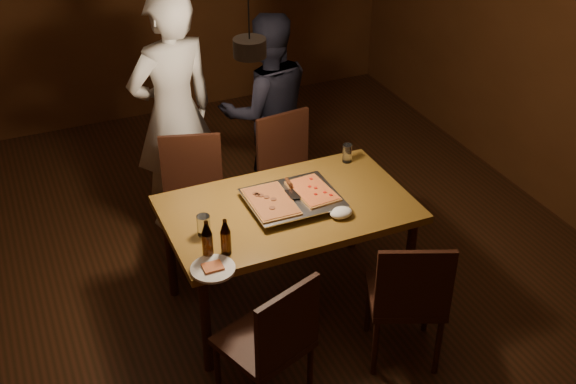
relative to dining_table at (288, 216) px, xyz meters
name	(u,v)px	position (x,y,z in m)	size (l,w,h in m)	color
room_shell	(251,107)	(-0.18, 0.11, 0.72)	(6.00, 6.00, 6.00)	#371B0F
dining_table	(288,216)	(0.00, 0.00, 0.00)	(1.50, 0.90, 0.75)	olive
chair_far_left	(193,188)	(-0.38, 0.76, -0.14)	(0.52, 0.52, 0.49)	#38190F
chair_far_right	(290,164)	(0.36, 0.80, -0.14)	(0.46, 0.46, 0.49)	#38190F
chair_near_left	(274,335)	(-0.43, -0.79, -0.14)	(0.54, 0.54, 0.49)	#38190F
chair_near_right	(409,291)	(0.40, -0.77, -0.14)	(0.55, 0.55, 0.49)	#38190F
pizza_tray	(293,201)	(0.04, 0.01, 0.10)	(0.55, 0.45, 0.05)	silver
pizza_meat	(271,201)	(-0.11, 0.01, 0.13)	(0.25, 0.39, 0.02)	maroon
pizza_cheese	(313,191)	(0.17, 0.02, 0.13)	(0.22, 0.34, 0.02)	gold
spatula	(294,194)	(0.05, 0.02, 0.14)	(0.09, 0.24, 0.04)	silver
beer_bottle_a	(207,239)	(-0.60, -0.28, 0.19)	(0.06, 0.06, 0.23)	black
beer_bottle_b	(226,237)	(-0.50, -0.30, 0.18)	(0.06, 0.06, 0.22)	black
water_glass_left	(204,225)	(-0.56, -0.07, 0.14)	(0.08, 0.08, 0.12)	silver
water_glass_right	(347,153)	(0.58, 0.34, 0.14)	(0.06, 0.06, 0.13)	silver
plate_slice	(213,269)	(-0.62, -0.41, 0.08)	(0.24, 0.24, 0.03)	white
napkin	(341,213)	(0.24, -0.23, 0.10)	(0.14, 0.11, 0.06)	white
diner_white	(174,115)	(-0.36, 1.18, 0.23)	(0.66, 0.43, 1.80)	silver
diner_dark	(267,111)	(0.37, 1.23, 0.09)	(0.74, 0.58, 1.53)	black
pendant_lamp	(250,46)	(-0.18, 0.11, 1.08)	(0.18, 0.18, 1.10)	black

